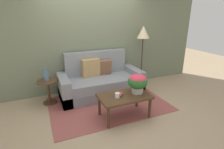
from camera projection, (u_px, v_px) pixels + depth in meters
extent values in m
plane|color=tan|center=(112.00, 108.00, 3.90)|extent=(14.00, 14.00, 0.00)
cube|color=slate|center=(92.00, 34.00, 4.53)|extent=(6.40, 0.12, 2.95)
cube|color=#994C47|center=(109.00, 104.00, 4.05)|extent=(2.58, 1.71, 0.01)
cube|color=slate|center=(101.00, 90.00, 4.49)|extent=(2.04, 0.92, 0.25)
cube|color=gray|center=(102.00, 82.00, 4.39)|extent=(1.61, 0.83, 0.21)
cube|color=gray|center=(96.00, 67.00, 4.65)|extent=(1.61, 0.17, 0.83)
cube|color=gray|center=(64.00, 90.00, 4.09)|extent=(0.21, 0.92, 0.60)
cube|color=gray|center=(133.00, 79.00, 4.77)|extent=(0.21, 0.92, 0.60)
cube|color=tan|center=(91.00, 68.00, 4.42)|extent=(0.45, 0.20, 0.45)
cube|color=brown|center=(104.00, 67.00, 4.57)|extent=(0.38, 0.20, 0.39)
cylinder|color=#442D1B|center=(108.00, 118.00, 3.14)|extent=(0.06, 0.06, 0.42)
cylinder|color=#442D1B|center=(150.00, 108.00, 3.46)|extent=(0.06, 0.06, 0.42)
cylinder|color=#442D1B|center=(99.00, 106.00, 3.55)|extent=(0.06, 0.06, 0.42)
cylinder|color=#442D1B|center=(137.00, 98.00, 3.88)|extent=(0.06, 0.06, 0.42)
cube|color=#4C331E|center=(124.00, 96.00, 3.43)|extent=(0.99, 0.60, 0.05)
cylinder|color=#4C331E|center=(50.00, 103.00, 4.10)|extent=(0.30, 0.30, 0.03)
cylinder|color=#4C331E|center=(49.00, 92.00, 4.01)|extent=(0.06, 0.06, 0.51)
cylinder|color=#4C331E|center=(47.00, 81.00, 3.93)|extent=(0.47, 0.47, 0.03)
cylinder|color=#2D2823|center=(140.00, 84.00, 5.21)|extent=(0.36, 0.36, 0.03)
cylinder|color=#2D2823|center=(142.00, 62.00, 4.99)|extent=(0.03, 0.03, 1.31)
cone|color=beige|center=(143.00, 32.00, 4.72)|extent=(0.34, 0.34, 0.33)
cylinder|color=#B7B2A8|center=(137.00, 89.00, 3.50)|extent=(0.22, 0.22, 0.15)
ellipsoid|color=#286028|center=(138.00, 82.00, 3.45)|extent=(0.39, 0.39, 0.28)
ellipsoid|color=#DB384C|center=(138.00, 78.00, 3.43)|extent=(0.33, 0.33, 0.15)
cylinder|color=white|center=(117.00, 95.00, 3.31)|extent=(0.09, 0.09, 0.09)
torus|color=white|center=(120.00, 95.00, 3.34)|extent=(0.06, 0.01, 0.06)
cylinder|color=#B2382D|center=(119.00, 95.00, 3.42)|extent=(0.05, 0.05, 0.02)
ellipsoid|color=#B2382D|center=(119.00, 93.00, 3.41)|extent=(0.14, 0.14, 0.06)
cylinder|color=slate|center=(46.00, 76.00, 3.89)|extent=(0.11, 0.11, 0.22)
cylinder|color=slate|center=(45.00, 69.00, 3.85)|extent=(0.05, 0.05, 0.07)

